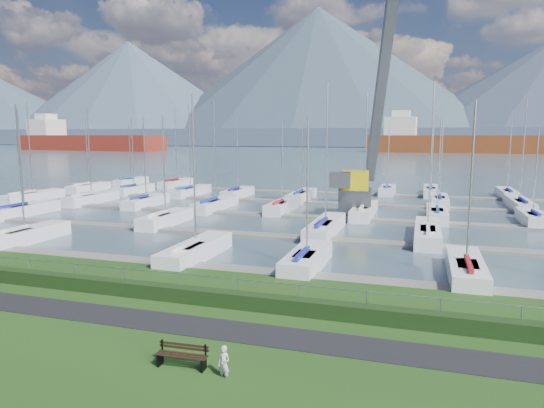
% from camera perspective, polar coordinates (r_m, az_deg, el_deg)
% --- Properties ---
extents(path, '(160.00, 2.00, 0.04)m').
position_cam_1_polar(path, '(21.47, -12.33, -13.46)').
color(path, black).
rests_on(path, grass).
extents(water, '(800.00, 540.00, 0.20)m').
position_cam_1_polar(water, '(280.57, 15.33, 6.20)').
color(water, '#445963').
extents(hedge, '(80.00, 0.70, 0.70)m').
position_cam_1_polar(hedge, '(23.50, -9.18, -10.56)').
color(hedge, black).
rests_on(hedge, grass).
extents(fence, '(80.00, 0.04, 0.04)m').
position_cam_1_polar(fence, '(23.58, -8.79, -8.32)').
color(fence, gray).
rests_on(fence, grass).
extents(foothill, '(900.00, 80.00, 12.00)m').
position_cam_1_polar(foothill, '(350.42, 15.79, 7.57)').
color(foothill, '#49556C').
rests_on(foothill, water).
extents(mountains, '(1190.00, 360.00, 115.00)m').
position_cam_1_polar(mountains, '(426.67, 17.32, 13.04)').
color(mountains, '#3E4D5B').
rests_on(mountains, water).
extents(docks, '(90.00, 41.60, 0.25)m').
position_cam_1_polar(docks, '(48.03, 4.97, -1.53)').
color(docks, slate).
rests_on(docks, water).
extents(bench_right, '(1.82, 0.51, 0.85)m').
position_cam_1_polar(bench_right, '(17.50, -10.52, -17.12)').
color(bench_right, black).
rests_on(bench_right, grass).
extents(person, '(0.50, 0.40, 1.21)m').
position_cam_1_polar(person, '(16.61, -5.69, -17.75)').
color(person, silver).
rests_on(person, grass).
extents(crane, '(6.13, 13.23, 22.35)m').
position_cam_1_polar(crane, '(50.50, 10.55, 5.17)').
color(crane, '#505357').
rests_on(crane, water).
extents(cargo_ship_west, '(85.54, 25.86, 21.50)m').
position_cam_1_polar(cargo_ship_west, '(275.75, -21.33, 6.76)').
color(cargo_ship_west, maroon).
rests_on(cargo_ship_west, water).
extents(cargo_ship_mid, '(95.72, 21.87, 21.50)m').
position_cam_1_polar(cargo_ship_mid, '(237.20, 21.85, 6.56)').
color(cargo_ship_mid, brown).
rests_on(cargo_ship_mid, water).
extents(sailboat_fleet, '(74.63, 49.68, 12.78)m').
position_cam_1_polar(sailboat_fleet, '(49.82, 4.06, 5.29)').
color(sailboat_fleet, navy).
rests_on(sailboat_fleet, water).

